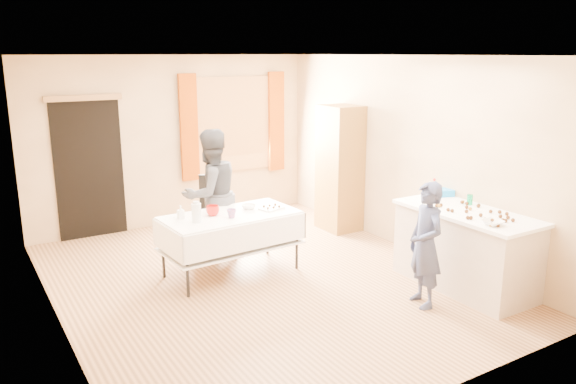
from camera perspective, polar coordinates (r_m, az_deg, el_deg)
floor at (r=6.78m, az=-2.72°, el=-8.94°), size 4.50×5.50×0.02m
ceiling at (r=6.25m, az=-3.01°, el=13.79°), size 4.50×5.50×0.02m
wall_back at (r=8.87m, az=-11.51°, el=5.08°), size 4.50×0.02×2.60m
wall_front at (r=4.26m, az=15.38°, el=-4.72°), size 4.50×0.02×2.60m
wall_left at (r=5.69m, az=-23.24°, el=-0.69°), size 0.02×5.50×2.60m
wall_right at (r=7.71m, az=12.06°, el=3.74°), size 0.02×5.50×2.60m
window_frame at (r=9.19m, az=-5.59°, el=6.86°), size 1.32×0.06×1.52m
window_pane at (r=9.18m, az=-5.55°, el=6.85°), size 1.20×0.02×1.40m
curtain_left at (r=8.84m, az=-10.02°, el=6.43°), size 0.28×0.06×1.65m
curtain_right at (r=9.51m, az=-1.21°, el=7.16°), size 0.28×0.06×1.65m
doorway at (r=8.54m, az=-19.54°, el=2.17°), size 0.95×0.04×2.00m
door_lintel at (r=8.38m, az=-20.06°, el=8.98°), size 1.05×0.06×0.08m
cabinet at (r=8.46m, az=5.28°, el=2.41°), size 0.50×0.60×1.88m
counter at (r=6.73m, az=17.56°, el=-5.56°), size 0.78×1.64×0.91m
party_table at (r=6.84m, az=-5.82°, el=-4.71°), size 1.68×0.93×0.75m
chair at (r=7.78m, az=-7.34°, el=-3.56°), size 0.54×0.54×1.01m
girl at (r=6.07m, az=13.82°, el=-5.23°), size 0.65×0.56×1.35m
woman at (r=7.32m, az=-7.83°, el=-0.23°), size 1.07×0.95×1.70m
soda_can at (r=6.84m, az=17.98°, el=-0.74°), size 0.07×0.07×0.12m
mixing_bowl at (r=6.13m, az=20.08°, el=-2.94°), size 0.23×0.23×0.05m
foam_block at (r=6.93m, az=14.25°, el=-0.48°), size 0.17×0.13×0.08m
blue_basket at (r=7.18m, az=15.17°, el=-0.05°), size 0.35×0.28×0.08m
pitcher at (r=6.46m, az=-9.29°, el=-2.11°), size 0.14×0.14×0.22m
cup_red at (r=6.70m, az=-7.65°, el=-1.89°), size 0.18×0.18×0.12m
cup_rainbow at (r=6.59m, az=-5.76°, el=-2.18°), size 0.15×0.15×0.10m
small_bowl at (r=6.95m, az=-4.01°, el=-1.50°), size 0.25×0.25×0.05m
pastry_tray at (r=6.93m, az=-1.68°, el=-1.67°), size 0.32×0.27×0.02m
bottle at (r=6.64m, az=-10.85°, el=-2.02°), size 0.07×0.07×0.15m
cake_balls at (r=6.48m, az=18.46°, el=-1.94°), size 0.54×1.01×0.04m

